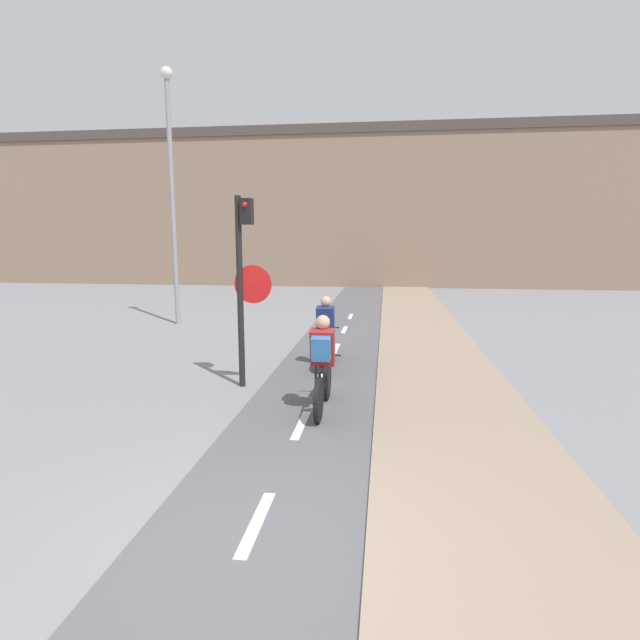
{
  "coord_description": "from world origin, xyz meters",
  "views": [
    {
      "loc": [
        1.15,
        -3.68,
        2.66
      ],
      "look_at": [
        0.0,
        5.07,
        1.2
      ],
      "focal_mm": 28.0,
      "sensor_mm": 36.0,
      "label": 1
    }
  ],
  "objects_px": {
    "street_lamp_far": "(171,174)",
    "cyclist_far": "(326,335)",
    "traffic_light_pole": "(244,271)",
    "cyclist_near": "(323,366)"
  },
  "relations": [
    {
      "from": "street_lamp_far",
      "to": "cyclist_near",
      "type": "xyz_separation_m",
      "value": [
        5.47,
        -7.28,
        -3.82
      ]
    },
    {
      "from": "cyclist_far",
      "to": "cyclist_near",
      "type": "bearing_deg",
      "value": -84.1
    },
    {
      "from": "street_lamp_far",
      "to": "cyclist_far",
      "type": "distance_m",
      "value": 7.91
    },
    {
      "from": "traffic_light_pole",
      "to": "cyclist_near",
      "type": "height_order",
      "value": "traffic_light_pole"
    },
    {
      "from": "traffic_light_pole",
      "to": "cyclist_far",
      "type": "xyz_separation_m",
      "value": [
        1.25,
        1.6,
        -1.41
      ]
    },
    {
      "from": "street_lamp_far",
      "to": "cyclist_far",
      "type": "bearing_deg",
      "value": -41.21
    },
    {
      "from": "cyclist_near",
      "to": "traffic_light_pole",
      "type": "bearing_deg",
      "value": 143.4
    },
    {
      "from": "traffic_light_pole",
      "to": "cyclist_near",
      "type": "bearing_deg",
      "value": -36.6
    },
    {
      "from": "traffic_light_pole",
      "to": "street_lamp_far",
      "type": "distance_m",
      "value": 7.7
    },
    {
      "from": "street_lamp_far",
      "to": "cyclist_near",
      "type": "bearing_deg",
      "value": -53.08
    }
  ]
}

